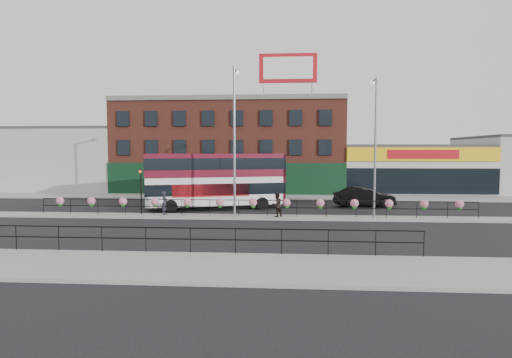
# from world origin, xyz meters

# --- Properties ---
(ground) EXTENTS (120.00, 120.00, 0.00)m
(ground) POSITION_xyz_m (0.00, 0.00, 0.00)
(ground) COLOR black
(ground) RESTS_ON ground
(south_pavement) EXTENTS (60.00, 4.00, 0.15)m
(south_pavement) POSITION_xyz_m (0.00, -12.00, 0.07)
(south_pavement) COLOR #959592
(south_pavement) RESTS_ON ground
(north_pavement) EXTENTS (60.00, 4.00, 0.15)m
(north_pavement) POSITION_xyz_m (0.00, 12.00, 0.07)
(north_pavement) COLOR #959592
(north_pavement) RESTS_ON ground
(median) EXTENTS (60.00, 1.60, 0.15)m
(median) POSITION_xyz_m (0.00, 0.00, 0.07)
(median) COLOR #959592
(median) RESTS_ON ground
(yellow_line_inner) EXTENTS (60.00, 0.10, 0.01)m
(yellow_line_inner) POSITION_xyz_m (0.00, -9.70, 0.01)
(yellow_line_inner) COLOR gold
(yellow_line_inner) RESTS_ON ground
(yellow_line_outer) EXTENTS (60.00, 0.10, 0.01)m
(yellow_line_outer) POSITION_xyz_m (0.00, -9.88, 0.01)
(yellow_line_outer) COLOR gold
(yellow_line_outer) RESTS_ON ground
(brick_building) EXTENTS (25.00, 12.21, 10.30)m
(brick_building) POSITION_xyz_m (-4.00, 19.96, 5.13)
(brick_building) COLOR brown
(brick_building) RESTS_ON ground
(supermarket) EXTENTS (15.00, 12.25, 5.30)m
(supermarket) POSITION_xyz_m (16.00, 19.90, 2.65)
(supermarket) COLOR silver
(supermarket) RESTS_ON ground
(warehouse_west) EXTENTS (15.50, 12.00, 7.30)m
(warehouse_west) POSITION_xyz_m (-24.25, 20.00, 3.65)
(warehouse_west) COLOR #B2B2AD
(warehouse_west) RESTS_ON ground
(billboard) EXTENTS (6.00, 0.29, 4.40)m
(billboard) POSITION_xyz_m (2.50, 14.99, 13.18)
(billboard) COLOR #B71219
(billboard) RESTS_ON brick_building
(median_railing) EXTENTS (30.04, 0.56, 1.23)m
(median_railing) POSITION_xyz_m (-0.00, 0.00, 1.05)
(median_railing) COLOR black
(median_railing) RESTS_ON median
(south_railing) EXTENTS (20.04, 0.05, 1.12)m
(south_railing) POSITION_xyz_m (-2.00, -10.10, 0.96)
(south_railing) COLOR black
(south_railing) RESTS_ON south_pavement
(double_decker_bus) EXTENTS (11.18, 5.65, 4.41)m
(double_decker_bus) POSITION_xyz_m (-3.27, 4.27, 2.71)
(double_decker_bus) COLOR white
(double_decker_bus) RESTS_ON ground
(car) EXTENTS (3.60, 5.57, 1.62)m
(car) POSITION_xyz_m (8.78, 6.24, 0.81)
(car) COLOR black
(car) RESTS_ON ground
(pedestrian_a) EXTENTS (0.62, 0.43, 1.65)m
(pedestrian_a) POSITION_xyz_m (-6.25, 0.20, 0.97)
(pedestrian_a) COLOR #22242B
(pedestrian_a) RESTS_ON median
(pedestrian_b) EXTENTS (1.42, 1.42, 1.65)m
(pedestrian_b) POSITION_xyz_m (1.64, -0.17, 0.97)
(pedestrian_b) COLOR black
(pedestrian_b) RESTS_ON median
(lamp_column_west) EXTENTS (0.36, 1.78, 10.16)m
(lamp_column_west) POSITION_xyz_m (-1.26, 0.12, 6.17)
(lamp_column_west) COLOR slate
(lamp_column_west) RESTS_ON median
(lamp_column_east) EXTENTS (0.34, 1.65, 9.40)m
(lamp_column_east) POSITION_xyz_m (8.21, 0.38, 5.72)
(lamp_column_east) COLOR slate
(lamp_column_east) RESTS_ON median
(traffic_light_median) EXTENTS (0.15, 0.28, 3.65)m
(traffic_light_median) POSITION_xyz_m (-8.00, 0.39, 2.47)
(traffic_light_median) COLOR black
(traffic_light_median) RESTS_ON median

